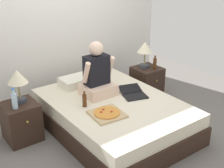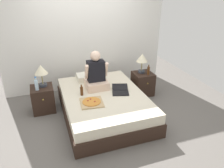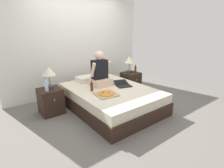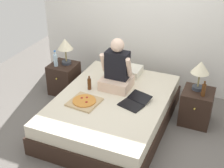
{
  "view_description": "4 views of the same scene",
  "coord_description": "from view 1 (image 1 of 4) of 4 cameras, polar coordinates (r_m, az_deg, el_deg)",
  "views": [
    {
      "loc": [
        -2.32,
        -3.08,
        2.38
      ],
      "look_at": [
        -0.01,
        0.02,
        0.71
      ],
      "focal_mm": 50.0,
      "sensor_mm": 36.0,
      "label": 1
    },
    {
      "loc": [
        -1.07,
        -3.61,
        2.46
      ],
      "look_at": [
        0.13,
        -0.14,
        0.72
      ],
      "focal_mm": 35.0,
      "sensor_mm": 36.0,
      "label": 2
    },
    {
      "loc": [
        -2.16,
        -2.87,
        1.7
      ],
      "look_at": [
        -0.07,
        -0.16,
        0.61
      ],
      "focal_mm": 28.0,
      "sensor_mm": 36.0,
      "label": 3
    },
    {
      "loc": [
        1.49,
        -3.49,
        2.84
      ],
      "look_at": [
        0.02,
        -0.03,
        0.71
      ],
      "focal_mm": 50.0,
      "sensor_mm": 36.0,
      "label": 4
    }
  ],
  "objects": [
    {
      "name": "ground_plane",
      "position": [
        4.53,
        0.27,
        -8.28
      ],
      "size": [
        5.9,
        5.9,
        0.0
      ],
      "primitive_type": "plane",
      "color": "#66605B"
    },
    {
      "name": "person_seated",
      "position": [
        4.4,
        -2.71,
        1.53
      ],
      "size": [
        0.47,
        0.4,
        0.78
      ],
      "color": "beige",
      "rests_on": "bed"
    },
    {
      "name": "nightstand_right",
      "position": [
        5.43,
        6.37,
        0.35
      ],
      "size": [
        0.44,
        0.47,
        0.53
      ],
      "color": "black",
      "rests_on": "ground"
    },
    {
      "name": "water_bottle",
      "position": [
        4.09,
        -17.4,
        -2.88
      ],
      "size": [
        0.07,
        0.07,
        0.28
      ],
      "color": "silver",
      "rests_on": "nightstand_left"
    },
    {
      "name": "laptop",
      "position": [
        4.48,
        3.97,
        -1.8
      ],
      "size": [
        0.42,
        0.49,
        0.07
      ],
      "color": "black",
      "rests_on": "bed"
    },
    {
      "name": "bed",
      "position": [
        4.42,
        0.28,
        -5.79
      ],
      "size": [
        1.57,
        2.14,
        0.46
      ],
      "color": "black",
      "rests_on": "ground"
    },
    {
      "name": "beer_bottle_on_bed",
      "position": [
        4.14,
        -5.05,
        -2.97
      ],
      "size": [
        0.06,
        0.06,
        0.22
      ],
      "color": "#4C2811",
      "rests_on": "bed"
    },
    {
      "name": "pillow",
      "position": [
        4.84,
        -6.31,
        0.6
      ],
      "size": [
        0.52,
        0.34,
        0.12
      ],
      "primitive_type": "cube",
      "color": "silver",
      "rests_on": "bed"
    },
    {
      "name": "lamp_on_left_nightstand",
      "position": [
        4.17,
        -16.89,
        0.9
      ],
      "size": [
        0.26,
        0.26,
        0.45
      ],
      "color": "#333842",
      "rests_on": "nightstand_left"
    },
    {
      "name": "lamp_on_right_nightstand",
      "position": [
        5.25,
        6.04,
        6.4
      ],
      "size": [
        0.26,
        0.26,
        0.45
      ],
      "color": "#333842",
      "rests_on": "nightstand_right"
    },
    {
      "name": "pizza_box",
      "position": [
        3.95,
        -0.92,
        -5.43
      ],
      "size": [
        0.44,
        0.44,
        0.05
      ],
      "color": "tan",
      "rests_on": "bed"
    },
    {
      "name": "wall_back",
      "position": [
        5.2,
        -9.39,
        10.55
      ],
      "size": [
        3.9,
        0.12,
        2.5
      ],
      "primitive_type": "cube",
      "color": "silver",
      "rests_on": "ground"
    },
    {
      "name": "nightstand_left",
      "position": [
        4.36,
        -16.24,
        -6.62
      ],
      "size": [
        0.44,
        0.47,
        0.53
      ],
      "color": "black",
      "rests_on": "ground"
    },
    {
      "name": "beer_bottle",
      "position": [
        5.28,
        7.84,
        3.79
      ],
      "size": [
        0.06,
        0.06,
        0.23
      ],
      "color": "#512D14",
      "rests_on": "nightstand_right"
    }
  ]
}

